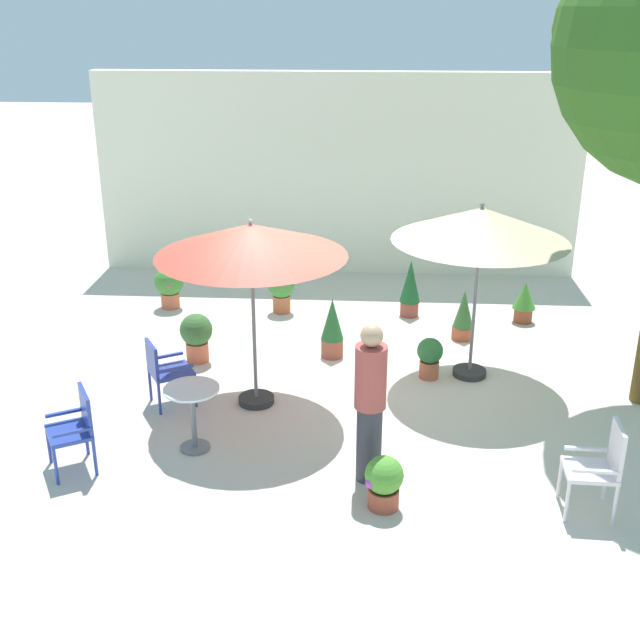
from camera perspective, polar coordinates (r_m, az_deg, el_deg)
ground_plane at (r=10.23m, az=-0.00°, el=-4.78°), size 60.00×60.00×0.00m
villa_facade at (r=14.20m, az=1.26°, el=10.39°), size 8.47×0.30×3.52m
patio_umbrella_0 at (r=9.09m, az=-4.98°, el=5.64°), size 2.23×2.23×2.33m
patio_umbrella_1 at (r=10.00m, az=11.49°, el=6.68°), size 2.20×2.20×2.33m
cafe_table_0 at (r=8.75m, az=-9.15°, el=-6.24°), size 0.60×0.60×0.75m
patio_chair_0 at (r=9.75m, az=-11.12°, el=-3.43°), size 0.64×0.63×0.84m
patio_chair_1 at (r=8.08m, az=19.52°, el=-9.72°), size 0.49×0.46×0.94m
patio_chair_2 at (r=8.69m, az=-17.15°, el=-7.20°), size 0.62×0.64×0.88m
potted_plant_0 at (r=11.70m, az=10.28°, el=0.33°), size 0.31×0.31×0.75m
potted_plant_1 at (r=12.52m, az=-2.80°, el=2.23°), size 0.42×0.42×0.67m
potted_plant_2 at (r=12.52m, az=14.49°, el=1.38°), size 0.36×0.36×0.64m
potted_plant_3 at (r=12.92m, az=-10.80°, el=2.50°), size 0.46×0.46×0.67m
potted_plant_4 at (r=10.43m, az=7.90°, el=-2.59°), size 0.34×0.34×0.55m
potted_plant_5 at (r=12.41m, az=6.50°, el=2.35°), size 0.32×0.32×0.90m
potted_plant_6 at (r=7.84m, az=4.62°, el=-11.46°), size 0.38×0.38×0.55m
potted_plant_7 at (r=10.91m, az=-8.88°, el=-1.04°), size 0.44×0.44×0.69m
potted_plant_8 at (r=10.90m, az=0.89°, el=-0.56°), size 0.32×0.32×0.85m
standing_person at (r=7.96m, az=3.62°, el=-5.88°), size 0.41×0.41×1.72m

